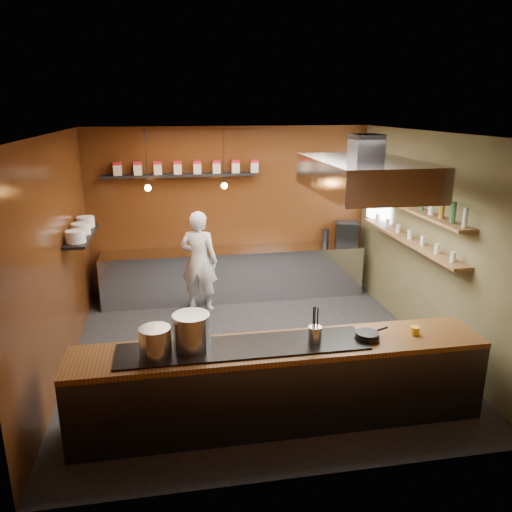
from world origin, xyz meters
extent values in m
plane|color=black|center=(0.00, 0.00, 0.00)|extent=(5.00, 5.00, 0.00)
plane|color=#3E180B|center=(0.00, 2.50, 1.50)|extent=(5.00, 0.00, 5.00)
plane|color=#3E180B|center=(-2.50, 0.00, 1.50)|extent=(0.00, 5.00, 5.00)
plane|color=brown|center=(2.50, 0.00, 1.50)|extent=(0.00, 5.00, 5.00)
plane|color=silver|center=(0.00, 0.00, 3.00)|extent=(5.00, 5.00, 0.00)
plane|color=white|center=(2.45, 1.70, 1.90)|extent=(0.00, 1.00, 1.00)
cube|color=silver|center=(0.00, 2.17, 0.45)|extent=(4.60, 0.65, 0.90)
cube|color=#38383D|center=(0.00, -1.60, 0.43)|extent=(4.40, 0.70, 0.86)
cube|color=brown|center=(0.00, -1.60, 0.89)|extent=(4.40, 0.72, 0.06)
cube|color=black|center=(-0.40, -1.60, 0.93)|extent=(2.60, 0.55, 0.02)
cube|color=black|center=(-0.90, 2.36, 2.20)|extent=(2.60, 0.26, 0.04)
cube|color=black|center=(-2.34, 1.00, 1.55)|extent=(0.30, 1.40, 0.04)
cube|color=olive|center=(2.34, 0.30, 1.92)|extent=(0.26, 2.80, 0.04)
cube|color=olive|center=(2.34, 0.30, 1.45)|extent=(0.26, 2.80, 0.04)
cube|color=#38383D|center=(1.30, -0.40, 2.85)|extent=(0.35, 0.35, 0.30)
cube|color=silver|center=(1.30, -0.40, 2.50)|extent=(1.20, 2.00, 0.40)
cube|color=white|center=(1.30, -0.40, 2.29)|extent=(1.00, 1.80, 0.02)
cylinder|color=black|center=(-1.40, 1.70, 2.55)|extent=(0.01, 0.01, 0.90)
sphere|color=orange|center=(-1.40, 1.70, 2.10)|extent=(0.10, 0.10, 0.10)
cylinder|color=black|center=(-0.20, 1.70, 2.55)|extent=(0.01, 0.01, 0.90)
sphere|color=orange|center=(-0.20, 1.70, 2.10)|extent=(0.10, 0.10, 0.10)
cube|color=beige|center=(-1.90, 2.36, 2.31)|extent=(0.13, 0.13, 0.17)
cube|color=#B0151D|center=(-1.90, 2.36, 2.42)|extent=(0.13, 0.13, 0.05)
cube|color=beige|center=(-1.57, 2.36, 2.31)|extent=(0.13, 0.13, 0.17)
cube|color=#B0151D|center=(-1.57, 2.36, 2.42)|extent=(0.14, 0.13, 0.05)
cube|color=beige|center=(-1.24, 2.36, 2.31)|extent=(0.13, 0.13, 0.17)
cube|color=#B0151D|center=(-1.24, 2.36, 2.42)|extent=(0.13, 0.13, 0.05)
cube|color=beige|center=(-0.91, 2.36, 2.31)|extent=(0.13, 0.13, 0.17)
cube|color=#B0151D|center=(-0.91, 2.36, 2.42)|extent=(0.14, 0.13, 0.05)
cube|color=beige|center=(-0.59, 2.36, 2.31)|extent=(0.13, 0.13, 0.17)
cube|color=#B0151D|center=(-0.59, 2.36, 2.42)|extent=(0.14, 0.13, 0.05)
cube|color=beige|center=(-0.26, 2.36, 2.31)|extent=(0.13, 0.13, 0.17)
cube|color=#B0151D|center=(-0.26, 2.36, 2.42)|extent=(0.14, 0.13, 0.05)
cube|color=beige|center=(0.07, 2.36, 2.31)|extent=(0.13, 0.13, 0.17)
cube|color=#B0151D|center=(0.07, 2.36, 2.42)|extent=(0.14, 0.13, 0.05)
cube|color=beige|center=(0.40, 2.36, 2.31)|extent=(0.13, 0.13, 0.17)
cube|color=#B0151D|center=(0.40, 2.36, 2.42)|extent=(0.14, 0.13, 0.05)
cylinder|color=white|center=(-2.34, 0.55, 1.65)|extent=(0.26, 0.26, 0.16)
cylinder|color=white|center=(-2.34, 1.00, 1.65)|extent=(0.26, 0.26, 0.16)
cylinder|color=white|center=(-2.34, 1.45, 1.65)|extent=(0.26, 0.26, 0.16)
cylinder|color=silver|center=(2.34, -1.00, 2.06)|extent=(0.06, 0.06, 0.24)
cylinder|color=#2D5933|center=(2.34, -0.74, 2.06)|extent=(0.06, 0.06, 0.24)
cylinder|color=#8C601E|center=(2.34, -0.48, 2.06)|extent=(0.06, 0.06, 0.24)
cylinder|color=silver|center=(2.34, -0.22, 2.06)|extent=(0.06, 0.06, 0.24)
cylinder|color=#2D5933|center=(2.34, 0.04, 2.06)|extent=(0.06, 0.06, 0.24)
cylinder|color=#8C601E|center=(2.34, 0.30, 2.06)|extent=(0.06, 0.06, 0.24)
cylinder|color=silver|center=(2.34, 0.56, 2.06)|extent=(0.06, 0.06, 0.24)
cylinder|color=#2D5933|center=(2.34, 0.82, 2.06)|extent=(0.06, 0.06, 0.24)
cylinder|color=#8C601E|center=(2.34, 1.08, 2.06)|extent=(0.06, 0.06, 0.24)
cylinder|color=silver|center=(2.34, 1.34, 2.06)|extent=(0.06, 0.06, 0.24)
cylinder|color=#2D5933|center=(2.34, 1.60, 2.06)|extent=(0.06, 0.06, 0.24)
cylinder|color=silver|center=(2.34, -0.85, 1.53)|extent=(0.07, 0.07, 0.13)
cylinder|color=silver|center=(2.34, -0.47, 1.53)|extent=(0.07, 0.07, 0.13)
cylinder|color=silver|center=(2.34, -0.08, 1.53)|extent=(0.07, 0.07, 0.13)
cylinder|color=silver|center=(2.34, 0.30, 1.53)|extent=(0.07, 0.07, 0.13)
cylinder|color=silver|center=(2.34, 0.68, 1.53)|extent=(0.07, 0.07, 0.13)
cylinder|color=silver|center=(2.34, 1.07, 1.53)|extent=(0.07, 0.07, 0.13)
cylinder|color=silver|center=(2.34, 1.45, 1.53)|extent=(0.07, 0.07, 0.13)
cylinder|color=#B8BBC0|center=(-0.92, -1.56, 1.13)|extent=(0.44, 0.44, 0.37)
cylinder|color=silver|center=(-1.29, -1.65, 1.09)|extent=(0.40, 0.40, 0.30)
cylinder|color=silver|center=(0.35, -1.66, 1.03)|extent=(0.17, 0.17, 0.18)
cylinder|color=black|center=(0.93, -1.65, 0.96)|extent=(0.27, 0.27, 0.03)
cylinder|color=black|center=(0.93, -1.65, 0.99)|extent=(0.25, 0.25, 0.03)
cylinder|color=black|center=(1.13, -1.57, 0.99)|extent=(0.18, 0.09, 0.02)
cylinder|color=yellow|center=(1.50, -1.62, 0.97)|extent=(0.13, 0.13, 0.09)
cube|color=black|center=(2.10, 2.22, 1.10)|extent=(0.49, 0.48, 0.40)
imported|color=white|center=(-0.64, 1.71, 0.85)|extent=(0.73, 0.60, 1.71)
camera|label=1|loc=(-1.08, -6.23, 3.32)|focal=35.00mm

